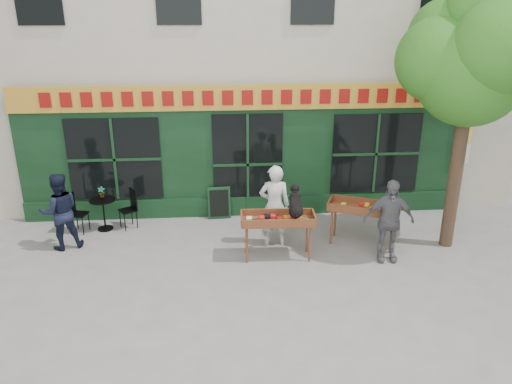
% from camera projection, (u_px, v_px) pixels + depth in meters
% --- Properties ---
extents(ground, '(80.00, 80.00, 0.00)m').
position_uv_depth(ground, '(255.00, 258.00, 10.56)').
color(ground, slate).
rests_on(ground, ground).
extents(building, '(14.00, 7.26, 10.00)m').
position_uv_depth(building, '(239.00, 7.00, 14.40)').
color(building, beige).
rests_on(building, ground).
extents(street_tree, '(3.05, 2.90, 5.60)m').
position_uv_depth(street_tree, '(474.00, 55.00, 9.77)').
color(street_tree, '#382619').
rests_on(street_tree, ground).
extents(book_cart_center, '(1.52, 0.68, 0.99)m').
position_uv_depth(book_cart_center, '(278.00, 222.00, 10.31)').
color(book_cart_center, brown).
rests_on(book_cart_center, ground).
extents(dog, '(0.36, 0.61, 0.60)m').
position_uv_depth(dog, '(296.00, 201.00, 10.12)').
color(dog, black).
rests_on(dog, book_cart_center).
extents(woman, '(0.69, 0.46, 1.84)m').
position_uv_depth(woman, '(274.00, 205.00, 10.88)').
color(woman, silver).
rests_on(woman, ground).
extents(book_cart_right, '(1.62, 1.17, 0.99)m').
position_uv_depth(book_cart_right, '(364.00, 210.00, 10.89)').
color(book_cart_right, brown).
rests_on(book_cart_right, ground).
extents(man_right, '(1.07, 0.50, 1.77)m').
position_uv_depth(man_right, '(389.00, 221.00, 10.19)').
color(man_right, '#5D5E63').
rests_on(man_right, ground).
extents(bistro_table, '(0.60, 0.60, 0.76)m').
position_uv_depth(bistro_table, '(103.00, 208.00, 11.72)').
color(bistro_table, black).
rests_on(bistro_table, ground).
extents(bistro_chair_left, '(0.44, 0.44, 0.95)m').
position_uv_depth(bistro_chair_left, '(75.00, 210.00, 11.59)').
color(bistro_chair_left, black).
rests_on(bistro_chair_left, ground).
extents(bistro_chair_right, '(0.50, 0.50, 0.95)m').
position_uv_depth(bistro_chair_right, '(131.00, 205.00, 11.85)').
color(bistro_chair_right, black).
rests_on(bistro_chair_right, ground).
extents(potted_plant, '(0.17, 0.12, 0.31)m').
position_uv_depth(potted_plant, '(102.00, 193.00, 11.58)').
color(potted_plant, gray).
rests_on(potted_plant, bistro_table).
extents(man_left, '(1.01, 0.91, 1.71)m').
position_uv_depth(man_left, '(60.00, 212.00, 10.72)').
color(man_left, black).
rests_on(man_left, ground).
extents(chalkboard, '(0.57, 0.23, 0.79)m').
position_uv_depth(chalkboard, '(219.00, 203.00, 12.42)').
color(chalkboard, black).
rests_on(chalkboard, ground).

